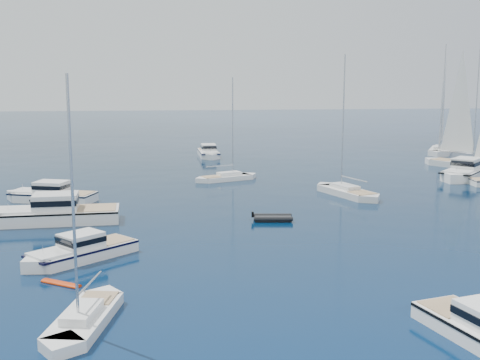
# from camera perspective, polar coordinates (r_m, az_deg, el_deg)

# --- Properties ---
(ground) EXTENTS (400.00, 400.00, 0.00)m
(ground) POSITION_cam_1_polar(r_m,az_deg,el_deg) (33.28, 8.69, -10.97)
(ground) COLOR navy
(ground) RESTS_ON ground
(motor_cruiser_left) EXTENTS (8.19, 7.60, 2.25)m
(motor_cruiser_left) POSITION_cam_1_polar(r_m,az_deg,el_deg) (40.68, -15.07, -7.36)
(motor_cruiser_left) COLOR silver
(motor_cruiser_left) RESTS_ON ground
(motor_cruiser_centre) EXTENTS (11.88, 4.13, 3.08)m
(motor_cruiser_centre) POSITION_cam_1_polar(r_m,az_deg,el_deg) (51.56, -17.35, -3.89)
(motor_cruiser_centre) COLOR silver
(motor_cruiser_centre) RESTS_ON ground
(motor_cruiser_far_l) EXTENTS (10.10, 5.92, 2.54)m
(motor_cruiser_far_l) POSITION_cam_1_polar(r_m,az_deg,el_deg) (60.46, -17.66, -1.95)
(motor_cruiser_far_l) COLOR white
(motor_cruiser_far_l) RESTS_ON ground
(motor_cruiser_distant) EXTENTS (10.62, 10.80, 3.04)m
(motor_cruiser_distant) POSITION_cam_1_polar(r_m,az_deg,el_deg) (76.18, 20.71, 0.19)
(motor_cruiser_distant) COLOR white
(motor_cruiser_distant) RESTS_ON ground
(motor_cruiser_horizon) EXTENTS (3.09, 9.31, 2.42)m
(motor_cruiser_horizon) POSITION_cam_1_polar(r_m,az_deg,el_deg) (91.15, -3.01, 2.25)
(motor_cruiser_horizon) COLOR white
(motor_cruiser_horizon) RESTS_ON ground
(sailboat_fore) EXTENTS (3.84, 8.67, 12.35)m
(sailboat_fore) POSITION_cam_1_polar(r_m,az_deg,el_deg) (30.42, -14.59, -13.20)
(sailboat_fore) COLOR white
(sailboat_fore) RESTS_ON ground
(sailboat_mid_r) EXTENTS (5.80, 10.26, 14.65)m
(sailboat_mid_r) POSITION_cam_1_polar(r_m,az_deg,el_deg) (61.56, 10.18, -1.45)
(sailboat_mid_r) COLOR silver
(sailboat_mid_r) RESTS_ON ground
(sailboat_centre) EXTENTS (8.57, 5.18, 12.31)m
(sailboat_centre) POSITION_cam_1_polar(r_m,az_deg,el_deg) (69.67, -1.30, -0.02)
(sailboat_centre) COLOR white
(sailboat_centre) RESTS_ON ground
(sailboat_sails_r) EXTENTS (9.42, 11.92, 17.95)m
(sailboat_sails_r) POSITION_cam_1_polar(r_m,az_deg,el_deg) (84.97, 20.58, 1.11)
(sailboat_sails_r) COLOR silver
(sailboat_sails_r) RESTS_ON ground
(sailboat_sails_far) EXTENTS (8.72, 11.93, 17.62)m
(sailboat_sails_far) POSITION_cam_1_polar(r_m,az_deg,el_deg) (100.75, 18.61, 2.46)
(sailboat_sails_far) COLOR silver
(sailboat_sails_far) RESTS_ON ground
(tender_yellow) EXTENTS (3.44, 3.93, 0.95)m
(tender_yellow) POSITION_cam_1_polar(r_m,az_deg,el_deg) (43.92, -14.74, -6.08)
(tender_yellow) COLOR orange
(tender_yellow) RESTS_ON ground
(tender_grey_near) EXTENTS (3.60, 2.30, 0.95)m
(tender_grey_near) POSITION_cam_1_polar(r_m,az_deg,el_deg) (49.94, 3.16, -3.89)
(tender_grey_near) COLOR black
(tender_grey_near) RESTS_ON ground
(kayak_orange) EXTENTS (2.46, 1.90, 0.30)m
(kayak_orange) POSITION_cam_1_polar(r_m,az_deg,el_deg) (36.26, -16.72, -9.53)
(kayak_orange) COLOR red
(kayak_orange) RESTS_ON ground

